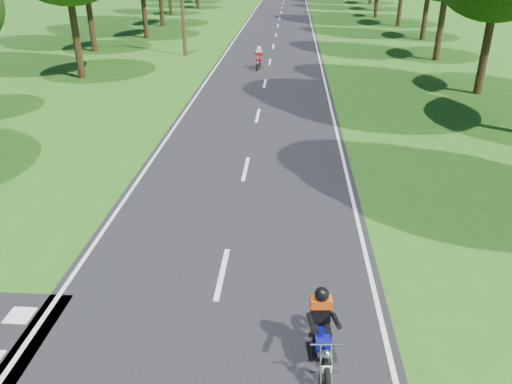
{
  "coord_description": "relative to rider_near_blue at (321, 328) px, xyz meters",
  "views": [
    {
      "loc": [
        1.4,
        -7.17,
        6.48
      ],
      "look_at": [
        0.62,
        4.0,
        1.1
      ],
      "focal_mm": 35.0,
      "sensor_mm": 36.0,
      "label": 1
    }
  ],
  "objects": [
    {
      "name": "ground",
      "position": [
        -2.05,
        0.46,
        -0.71
      ],
      "size": [
        160.0,
        160.0,
        0.0
      ],
      "primitive_type": "plane",
      "color": "#205513",
      "rests_on": "ground"
    },
    {
      "name": "main_road",
      "position": [
        -2.05,
        50.46,
        -0.7
      ],
      "size": [
        7.0,
        140.0,
        0.02
      ],
      "primitive_type": "cube",
      "color": "black",
      "rests_on": "ground"
    },
    {
      "name": "road_markings",
      "position": [
        -2.19,
        48.58,
        -0.69
      ],
      "size": [
        7.4,
        140.0,
        0.01
      ],
      "color": "silver",
      "rests_on": "main_road"
    },
    {
      "name": "rider_near_blue",
      "position": [
        0.0,
        0.0,
        0.0
      ],
      "size": [
        0.69,
        1.71,
        1.39
      ],
      "primitive_type": null,
      "rotation": [
        0.0,
        0.0,
        0.08
      ],
      "color": "#0D1190",
      "rests_on": "main_road"
    },
    {
      "name": "rider_far_red",
      "position": [
        -2.66,
        24.34,
        -0.03
      ],
      "size": [
        0.62,
        1.63,
        1.33
      ],
      "primitive_type": null,
      "rotation": [
        0.0,
        0.0,
        -0.06
      ],
      "color": "#AA0D0D",
      "rests_on": "main_road"
    }
  ]
}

